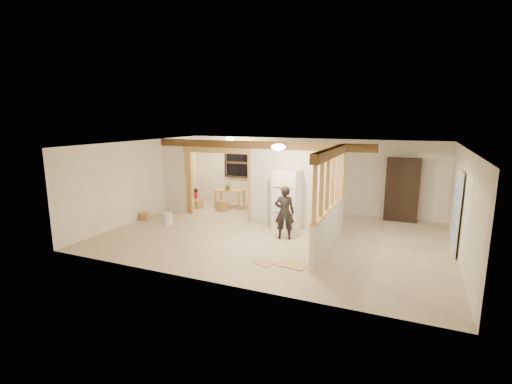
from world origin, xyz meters
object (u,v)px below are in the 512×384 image
at_px(shop_vac, 193,196).
at_px(bookshelf, 402,190).
at_px(work_table, 230,198).
at_px(refrigerator, 287,200).
at_px(woman, 284,212).

bearing_deg(shop_vac, bookshelf, 4.25).
bearing_deg(bookshelf, work_table, -174.59).
bearing_deg(refrigerator, shop_vac, 158.75).
distance_m(refrigerator, shop_vac, 4.66).
distance_m(refrigerator, woman, 0.96).
height_order(woman, work_table, woman).
relative_size(refrigerator, woman, 1.20).
xyz_separation_m(work_table, bookshelf, (5.76, 0.55, 0.67)).
relative_size(woman, bookshelf, 0.73).
relative_size(refrigerator, shop_vac, 3.10).
relative_size(work_table, bookshelf, 0.52).
bearing_deg(shop_vac, work_table, -0.02).
relative_size(woman, work_table, 1.41).
bearing_deg(woman, work_table, -57.20).
bearing_deg(work_table, bookshelf, -3.26).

